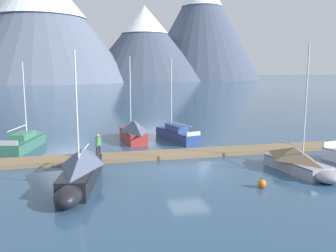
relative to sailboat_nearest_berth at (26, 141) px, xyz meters
name	(u,v)px	position (x,y,z in m)	size (l,w,h in m)	color
ground_plane	(189,170)	(11.45, -9.64, -0.56)	(700.00, 700.00, 0.00)	#2D4C6B
mountain_central_massif	(41,18)	(-16.29, 169.53, 32.04)	(95.23, 95.23, 61.84)	slate
mountain_shoulder_ridge	(145,42)	(39.05, 173.98, 21.05)	(68.96, 68.96, 41.87)	#424C60
mountain_east_summit	(202,24)	(77.28, 187.19, 33.67)	(73.62, 73.62, 66.79)	#424C60
dock	(174,154)	(11.45, -5.64, -0.42)	(27.96, 2.39, 0.30)	#846B4C
sailboat_nearest_berth	(26,141)	(0.00, 0.00, 0.00)	(3.30, 7.26, 7.14)	#336B56
sailboat_second_berth	(80,169)	(4.60, -11.24, 0.38)	(2.82, 7.66, 7.55)	black
sailboat_mid_dock_port	(132,131)	(9.13, 0.85, 0.39)	(2.14, 6.17, 7.70)	#B2332D
sailboat_mid_dock_starboard	(175,133)	(13.07, 0.40, 0.04)	(3.00, 6.91, 7.60)	navy
sailboat_far_berth	(299,161)	(18.19, -11.69, 0.16)	(2.59, 5.82, 8.05)	#93939E
person_on_dock	(98,144)	(5.79, -5.95, 0.70)	(0.43, 0.45, 1.69)	#232328
mooring_buoy_channel_marker	(262,183)	(14.44, -13.91, -0.32)	(0.49, 0.49, 0.57)	orange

